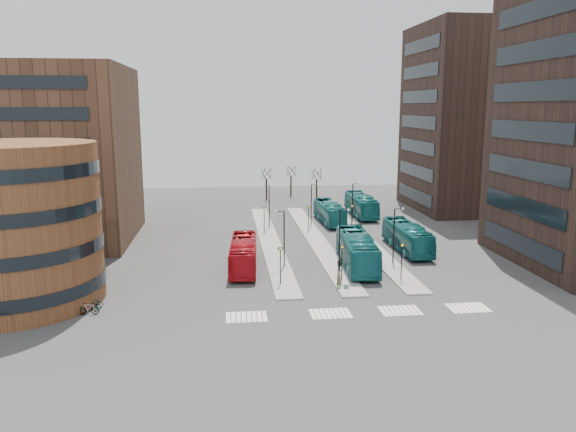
{
  "coord_description": "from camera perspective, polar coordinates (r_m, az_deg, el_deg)",
  "views": [
    {
      "loc": [
        -9.5,
        -39.71,
        17.0
      ],
      "look_at": [
        -2.63,
        21.13,
        5.0
      ],
      "focal_mm": 35.0,
      "sensor_mm": 36.0,
      "label": 1
    }
  ],
  "objects": [
    {
      "name": "round_building",
      "position": [
        53.98,
        -26.35,
        -0.77
      ],
      "size": [
        15.16,
        15.16,
        14.0
      ],
      "color": "brown",
      "rests_on": "ground"
    },
    {
      "name": "suitcase",
      "position": [
        53.5,
        5.93,
        -7.2
      ],
      "size": [
        0.52,
        0.47,
        0.53
      ],
      "primitive_type": "cube",
      "rotation": [
        0.0,
        0.0,
        -0.35
      ],
      "color": "navy",
      "rests_on": "ground"
    },
    {
      "name": "bicycle_near",
      "position": [
        50.9,
        -19.34,
        -8.59
      ],
      "size": [
        1.55,
        0.54,
        0.82
      ],
      "primitive_type": "imported",
      "rotation": [
        0.0,
        0.0,
        1.57
      ],
      "color": "gray",
      "rests_on": "ground"
    },
    {
      "name": "bare_trees",
      "position": [
        104.08,
        0.33,
        3.2
      ],
      "size": [
        10.97,
        8.14,
        5.9
      ],
      "color": "black",
      "rests_on": "ground"
    },
    {
      "name": "tower_far",
      "position": [
        98.86,
        18.63,
        9.36
      ],
      "size": [
        20.12,
        20.0,
        30.0
      ],
      "color": "#2E1F19",
      "rests_on": "ground"
    },
    {
      "name": "ground",
      "position": [
        44.23,
        6.61,
        -11.59
      ],
      "size": [
        160.0,
        160.0,
        0.0
      ],
      "primitive_type": "plane",
      "color": "#313234",
      "rests_on": "ground"
    },
    {
      "name": "island_left",
      "position": [
        71.95,
        -1.88,
        -2.52
      ],
      "size": [
        2.5,
        45.0,
        0.15
      ],
      "primitive_type": "cube",
      "color": "gray",
      "rests_on": "ground"
    },
    {
      "name": "bicycle_mid",
      "position": [
        49.89,
        -19.62,
        -8.87
      ],
      "size": [
        1.75,
        0.51,
        1.05
      ],
      "primitive_type": "imported",
      "rotation": [
        0.0,
        0.0,
        1.56
      ],
      "color": "gray",
      "rests_on": "ground"
    },
    {
      "name": "crosswalk_stripes",
      "position": [
        48.23,
        7.58,
        -9.64
      ],
      "size": [
        22.35,
        2.4,
        0.01
      ],
      "color": "silver",
      "rests_on": "ground"
    },
    {
      "name": "island_right",
      "position": [
        73.84,
        7.45,
        -2.26
      ],
      "size": [
        2.5,
        45.0,
        0.15
      ],
      "primitive_type": "cube",
      "color": "gray",
      "rests_on": "ground"
    },
    {
      "name": "traveller",
      "position": [
        53.51,
        5.19,
        -6.55
      ],
      "size": [
        0.72,
        0.66,
        1.66
      ],
      "primitive_type": "imported",
      "rotation": [
        0.0,
        0.0,
        0.57
      ],
      "color": "brown",
      "rests_on": "ground"
    },
    {
      "name": "bicycle_far",
      "position": [
        51.5,
        -19.18,
        -8.32
      ],
      "size": [
        1.68,
        0.64,
        0.87
      ],
      "primitive_type": "imported",
      "rotation": [
        0.0,
        0.0,
        1.53
      ],
      "color": "gray",
      "rests_on": "ground"
    },
    {
      "name": "teal_bus_d",
      "position": [
        89.11,
        7.44,
        1.11
      ],
      "size": [
        2.98,
        12.29,
        3.42
      ],
      "primitive_type": "imported",
      "rotation": [
        0.0,
        0.0,
        -0.01
      ],
      "color": "#146364",
      "rests_on": "ground"
    },
    {
      "name": "commuter_b",
      "position": [
        58.82,
        5.26,
        -4.94
      ],
      "size": [
        0.67,
        1.02,
        1.62
      ],
      "primitive_type": "imported",
      "rotation": [
        0.0,
        0.0,
        1.89
      ],
      "color": "black",
      "rests_on": "ground"
    },
    {
      "name": "teal_bus_c",
      "position": [
        68.56,
        11.99,
        -2.1
      ],
      "size": [
        2.85,
        11.87,
        3.3
      ],
      "primitive_type": "imported",
      "rotation": [
        0.0,
        0.0,
        0.01
      ],
      "color": "#135A5F",
      "rests_on": "ground"
    },
    {
      "name": "commuter_a",
      "position": [
        60.54,
        -4.5,
        -4.47
      ],
      "size": [
        0.93,
        0.81,
        1.6
      ],
      "primitive_type": "imported",
      "rotation": [
        0.0,
        0.0,
        3.45
      ],
      "color": "black",
      "rests_on": "ground"
    },
    {
      "name": "commuter_c",
      "position": [
        57.82,
        7.54,
        -5.28
      ],
      "size": [
        0.65,
        1.07,
        1.61
      ],
      "primitive_type": "imported",
      "rotation": [
        0.0,
        0.0,
        4.66
      ],
      "color": "black",
      "rests_on": "ground"
    },
    {
      "name": "island_mid",
      "position": [
        72.66,
        2.85,
        -2.4
      ],
      "size": [
        2.5,
        45.0,
        0.15
      ],
      "primitive_type": "cube",
      "color": "gray",
      "rests_on": "ground"
    },
    {
      "name": "sign_poles",
      "position": [
        65.34,
        3.51,
        -1.84
      ],
      "size": [
        12.45,
        22.12,
        3.65
      ],
      "color": "black",
      "rests_on": "ground"
    },
    {
      "name": "lamp_posts",
      "position": [
        70.09,
        3.65,
        0.02
      ],
      "size": [
        14.04,
        20.24,
        6.12
      ],
      "color": "black",
      "rests_on": "ground"
    },
    {
      "name": "teal_bus_b",
      "position": [
        83.19,
        4.23,
        0.36
      ],
      "size": [
        3.07,
        11.32,
        3.13
      ],
      "primitive_type": "imported",
      "rotation": [
        0.0,
        0.0,
        0.04
      ],
      "color": "#146164",
      "rests_on": "ground"
    },
    {
      "name": "office_block",
      "position": [
        77.89,
        -24.88,
        5.65
      ],
      "size": [
        25.0,
        20.12,
        22.0
      ],
      "color": "#4F3425",
      "rests_on": "ground"
    },
    {
      "name": "red_bus",
      "position": [
        59.8,
        -4.55,
        -3.88
      ],
      "size": [
        3.36,
        11.55,
        3.18
      ],
      "primitive_type": "imported",
      "rotation": [
        0.0,
        0.0,
        -0.06
      ],
      "color": "#AC0D16",
      "rests_on": "ground"
    },
    {
      "name": "teal_bus_a",
      "position": [
        60.79,
        7.0,
        -3.47
      ],
      "size": [
        4.07,
        13.14,
        3.6
      ],
      "primitive_type": "imported",
      "rotation": [
        0.0,
        0.0,
        -0.08
      ],
      "color": "#145F64",
      "rests_on": "ground"
    }
  ]
}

